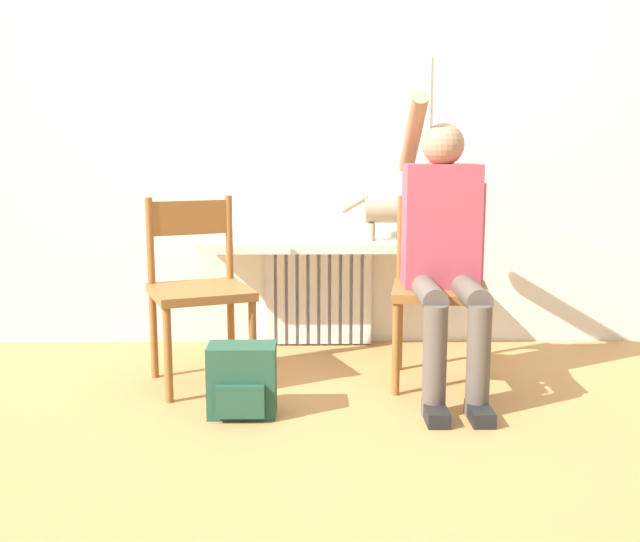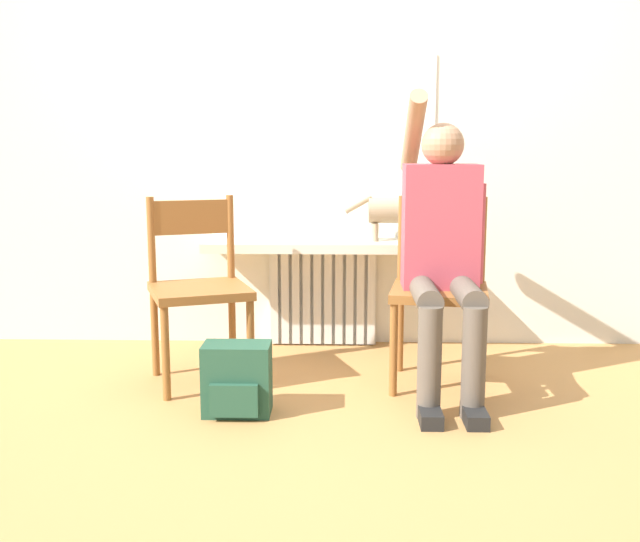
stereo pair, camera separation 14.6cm
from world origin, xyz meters
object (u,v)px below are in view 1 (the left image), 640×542
(chair_right, at_px, (440,286))
(cat, at_px, (390,211))
(backpack, at_px, (242,381))
(person, at_px, (444,244))
(chair_left, at_px, (198,286))

(chair_right, bearing_deg, cat, 116.63)
(cat, relative_size, backpack, 1.46)
(chair_right, xyz_separation_m, person, (-0.01, -0.12, 0.21))
(person, height_order, backpack, person)
(chair_left, xyz_separation_m, cat, (0.94, 0.56, 0.30))
(chair_right, height_order, person, person)
(chair_right, bearing_deg, person, -84.11)
(person, distance_m, backpack, 1.08)
(chair_right, height_order, cat, chair_right)
(chair_left, distance_m, person, 1.15)
(cat, xyz_separation_m, backpack, (-0.71, -1.01, -0.61))
(chair_left, relative_size, chair_right, 1.00)
(chair_left, bearing_deg, backpack, -82.64)
(chair_left, distance_m, cat, 1.14)
(person, xyz_separation_m, cat, (-0.18, 0.68, 0.08))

